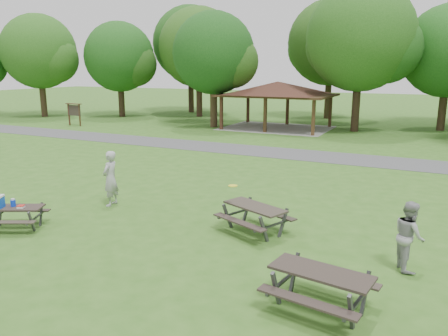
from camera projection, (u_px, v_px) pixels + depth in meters
ground at (134, 235)px, 12.87m from camera, size 160.00×160.00×0.00m
asphalt_path at (285, 153)px, 25.12m from camera, size 120.00×3.20×0.02m
pavilion at (278, 90)px, 34.91m from camera, size 8.60×7.01×3.76m
notice_board at (74, 110)px, 36.90m from camera, size 1.60×0.30×1.88m
tree_row_a at (40, 54)px, 42.73m from camera, size 7.56×7.20×9.97m
tree_row_b at (120, 59)px, 42.90m from camera, size 7.14×6.80×9.28m
tree_row_c at (200, 50)px, 42.77m from camera, size 8.19×7.80×10.67m
tree_row_d at (214, 56)px, 35.12m from camera, size 6.93×6.60×9.27m
tree_row_e at (362, 41)px, 32.36m from camera, size 8.40×8.00×11.02m
tree_deep_a at (191, 46)px, 46.98m from camera, size 8.40×8.00×11.38m
tree_deep_b at (332, 45)px, 41.05m from camera, size 8.40×8.00×11.13m
picnic_table_near at (9, 208)px, 13.20m from camera, size 2.07×1.92×1.15m
picnic_table_middle at (255, 212)px, 12.94m from camera, size 2.41×2.20×0.85m
picnic_table_far at (321, 280)px, 8.75m from camera, size 2.24×1.90×0.88m
frisbee_in_flight at (233, 186)px, 12.83m from camera, size 0.31×0.31×0.02m
frisbee_thrower at (110, 179)px, 15.42m from camera, size 0.55×0.77×1.98m
frisbee_catcher at (409, 236)px, 10.51m from camera, size 0.92×1.02×1.72m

